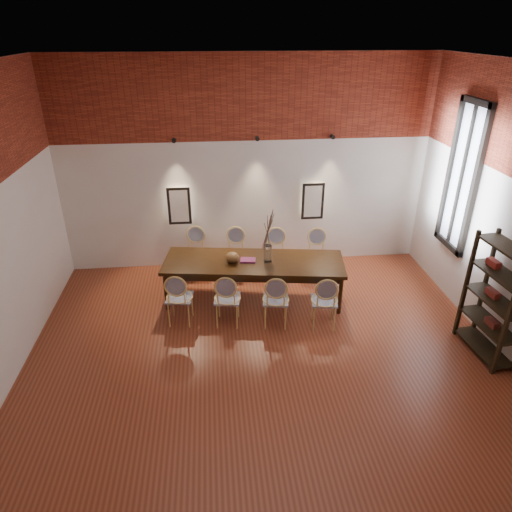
{
  "coord_description": "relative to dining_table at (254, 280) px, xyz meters",
  "views": [
    {
      "loc": [
        -0.67,
        -4.89,
        4.41
      ],
      "look_at": [
        -0.0,
        1.67,
        1.05
      ],
      "focal_mm": 32.0,
      "sensor_mm": 36.0,
      "label": 1
    }
  ],
  "objects": [
    {
      "name": "shelving_rack",
      "position": [
        3.28,
        -1.84,
        0.53
      ],
      "size": [
        0.46,
        1.03,
        1.8
      ],
      "primitive_type": null,
      "rotation": [
        0.0,
        0.0,
        0.08
      ],
      "color": "black",
      "rests_on": "floor"
    },
    {
      "name": "brick_band_back",
      "position": [
        0.0,
        1.41,
        2.88
      ],
      "size": [
        7.0,
        0.02,
        1.5
      ],
      "primitive_type": "cube",
      "color": "maroon",
      "rests_on": "ground"
    },
    {
      "name": "window_mullion",
      "position": [
        3.44,
        -0.07,
        1.77
      ],
      "size": [
        0.06,
        0.06,
        2.4
      ],
      "primitive_type": "cube",
      "color": "black",
      "rests_on": "wall_right"
    },
    {
      "name": "spot_fixture_right",
      "position": [
        1.6,
        1.35,
        2.17
      ],
      "size": [
        0.08,
        0.1,
        0.08
      ],
      "primitive_type": "cylinder",
      "rotation": [
        1.57,
        0.0,
        0.0
      ],
      "color": "black",
      "rests_on": "wall_back"
    },
    {
      "name": "chair_far_a",
      "position": [
        -1.04,
        0.94,
        0.09
      ],
      "size": [
        0.5,
        0.5,
        0.94
      ],
      "primitive_type": null,
      "rotation": [
        0.0,
        0.0,
        3.0
      ],
      "color": "#E7C672",
      "rests_on": "floor"
    },
    {
      "name": "spot_fixture_mid",
      "position": [
        0.2,
        1.35,
        2.17
      ],
      "size": [
        0.08,
        0.1,
        0.08
      ],
      "primitive_type": "cylinder",
      "rotation": [
        1.57,
        0.0,
        0.0
      ],
      "color": "black",
      "rests_on": "wall_back"
    },
    {
      "name": "dining_table",
      "position": [
        0.0,
        0.0,
        0.0
      ],
      "size": [
        3.21,
        1.43,
        0.75
      ],
      "primitive_type": "cube",
      "rotation": [
        0.0,
        0.0,
        -0.14
      ],
      "color": "black",
      "rests_on": "floor"
    },
    {
      "name": "wall_back",
      "position": [
        0.0,
        1.48,
        1.62
      ],
      "size": [
        7.0,
        0.1,
        4.0
      ],
      "primitive_type": "cube",
      "color": "silver",
      "rests_on": "ground"
    },
    {
      "name": "book",
      "position": [
        -0.1,
        0.01,
        0.39
      ],
      "size": [
        0.28,
        0.22,
        0.03
      ],
      "primitive_type": "cube",
      "rotation": [
        0.0,
        0.0,
        -0.14
      ],
      "color": "#7C235A",
      "rests_on": "dining_table"
    },
    {
      "name": "chair_near_d",
      "position": [
        1.04,
        -0.94,
        0.09
      ],
      "size": [
        0.5,
        0.5,
        0.94
      ],
      "primitive_type": null,
      "rotation": [
        0.0,
        0.0,
        -0.14
      ],
      "color": "#E7C672",
      "rests_on": "floor"
    },
    {
      "name": "chair_far_b",
      "position": [
        -0.27,
        0.83,
        0.09
      ],
      "size": [
        0.5,
        0.5,
        0.94
      ],
      "primitive_type": null,
      "rotation": [
        0.0,
        0.0,
        3.0
      ],
      "color": "#E7C672",
      "rests_on": "floor"
    },
    {
      "name": "chair_near_a",
      "position": [
        -1.26,
        -0.61,
        0.09
      ],
      "size": [
        0.5,
        0.5,
        0.94
      ],
      "primitive_type": null,
      "rotation": [
        0.0,
        0.0,
        -0.14
      ],
      "color": "#E7C672",
      "rests_on": "floor"
    },
    {
      "name": "chair_near_c",
      "position": [
        0.27,
        -0.83,
        0.09
      ],
      "size": [
        0.5,
        0.5,
        0.94
      ],
      "primitive_type": null,
      "rotation": [
        0.0,
        0.0,
        -0.14
      ],
      "color": "#E7C672",
      "rests_on": "floor"
    },
    {
      "name": "spot_fixture_left",
      "position": [
        -1.3,
        1.35,
        2.17
      ],
      "size": [
        0.08,
        0.1,
        0.08
      ],
      "primitive_type": "cylinder",
      "rotation": [
        1.57,
        0.0,
        0.0
      ],
      "color": "black",
      "rests_on": "wall_back"
    },
    {
      "name": "bowl",
      "position": [
        -0.37,
        0.0,
        0.46
      ],
      "size": [
        0.24,
        0.24,
        0.18
      ],
      "primitive_type": "ellipsoid",
      "color": "brown",
      "rests_on": "dining_table"
    },
    {
      "name": "floor",
      "position": [
        0.0,
        -2.07,
        -0.39
      ],
      "size": [
        7.0,
        7.0,
        0.02
      ],
      "primitive_type": "cube",
      "color": "brown",
      "rests_on": "ground"
    },
    {
      "name": "niche_right",
      "position": [
        1.3,
        1.38,
        0.93
      ],
      "size": [
        0.36,
        0.06,
        0.66
      ],
      "primitive_type": "cube",
      "color": "#FFEAC6",
      "rests_on": "wall_back"
    },
    {
      "name": "chair_near_b",
      "position": [
        -0.49,
        -0.72,
        0.09
      ],
      "size": [
        0.5,
        0.5,
        0.94
      ],
      "primitive_type": null,
      "rotation": [
        0.0,
        0.0,
        -0.14
      ],
      "color": "#E7C672",
      "rests_on": "floor"
    },
    {
      "name": "dried_branches",
      "position": [
        0.24,
        -0.03,
        0.98
      ],
      "size": [
        0.5,
        0.5,
        0.7
      ],
      "primitive_type": null,
      "color": "#46342A",
      "rests_on": "vase"
    },
    {
      "name": "chair_far_d",
      "position": [
        1.26,
        0.61,
        0.09
      ],
      "size": [
        0.5,
        0.5,
        0.94
      ],
      "primitive_type": null,
      "rotation": [
        0.0,
        0.0,
        3.0
      ],
      "color": "#E7C672",
      "rests_on": "floor"
    },
    {
      "name": "brick_band_front",
      "position": [
        0.0,
        -5.55,
        2.88
      ],
      "size": [
        7.0,
        0.02,
        1.5
      ],
      "primitive_type": "cube",
      "color": "maroon",
      "rests_on": "ground"
    },
    {
      "name": "chair_far_c",
      "position": [
        0.49,
        0.72,
        0.09
      ],
      "size": [
        0.5,
        0.5,
        0.94
      ],
      "primitive_type": null,
      "rotation": [
        0.0,
        0.0,
        3.0
      ],
      "color": "#E7C672",
      "rests_on": "floor"
    },
    {
      "name": "vase",
      "position": [
        0.24,
        -0.03,
        0.53
      ],
      "size": [
        0.14,
        0.14,
        0.3
      ],
      "primitive_type": "cylinder",
      "color": "silver",
      "rests_on": "dining_table"
    },
    {
      "name": "ceiling",
      "position": [
        0.0,
        -2.07,
        3.63
      ],
      "size": [
        7.0,
        7.0,
        0.02
      ],
      "primitive_type": "cube",
      "color": "silver",
      "rests_on": "ground"
    },
    {
      "name": "niche_left",
      "position": [
        -1.3,
        1.38,
        0.93
      ],
      "size": [
        0.36,
        0.06,
        0.66
      ],
      "primitive_type": "cube",
      "color": "#FFEAC6",
      "rests_on": "wall_back"
    },
    {
      "name": "window_frame",
      "position": [
        3.44,
        -0.07,
        1.77
      ],
      "size": [
        0.08,
        0.9,
        2.5
      ],
      "primitive_type": "cube",
      "color": "black",
      "rests_on": "wall_right"
    },
    {
      "name": "window_glass",
      "position": [
        3.46,
        -0.07,
        1.77
      ],
      "size": [
        0.02,
        0.78,
        2.38
      ],
      "primitive_type": "cube",
      "color": "silver",
      "rests_on": "wall_right"
    }
  ]
}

